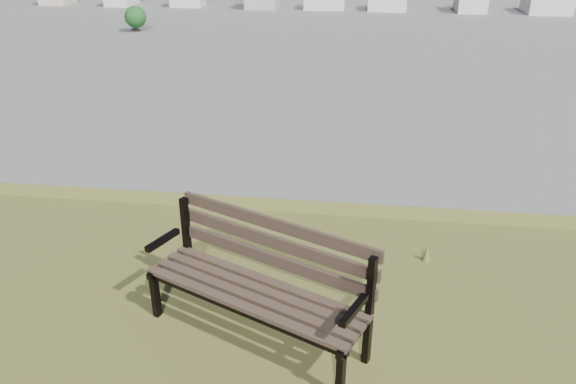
# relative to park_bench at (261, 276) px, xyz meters

# --- Properties ---
(park_bench) EXTENTS (1.82, 1.24, 0.92)m
(park_bench) POSITION_rel_park_bench_xyz_m (0.00, 0.00, 0.00)
(park_bench) COLOR #413426
(park_bench) RESTS_ON hilltop_mesa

